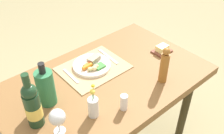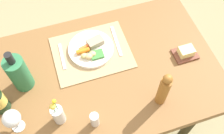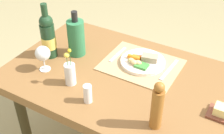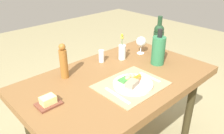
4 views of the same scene
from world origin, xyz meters
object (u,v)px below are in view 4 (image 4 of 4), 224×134
at_px(fork, 117,95).
at_px(pepper_mill, 64,62).
at_px(flower_vase, 122,51).
at_px(knife, 150,77).
at_px(dinner_plate, 132,83).
at_px(wine_bottle, 158,40).
at_px(wine_glass, 141,42).
at_px(butter_dish, 48,102).
at_px(dining_table, 118,87).
at_px(salt_shaker, 101,56).
at_px(cooler_bottle, 158,50).

relative_size(fork, pepper_mill, 0.88).
bearing_deg(flower_vase, knife, -103.94).
relative_size(dinner_plate, wine_bottle, 0.77).
xyz_separation_m(knife, flower_vase, (0.09, 0.35, 0.06)).
height_order(dinner_plate, pepper_mill, pepper_mill).
xyz_separation_m(wine_glass, butter_dish, (-0.93, -0.13, -0.08)).
xyz_separation_m(dinner_plate, pepper_mill, (-0.25, 0.39, 0.10)).
bearing_deg(pepper_mill, dining_table, -43.02).
height_order(knife, salt_shaker, salt_shaker).
bearing_deg(dining_table, butter_dish, 175.87).
bearing_deg(pepper_mill, dinner_plate, -57.93).
relative_size(dining_table, knife, 7.62).
distance_m(dining_table, knife, 0.23).
bearing_deg(cooler_bottle, wine_bottle, 37.71).
xyz_separation_m(dinner_plate, flower_vase, (0.25, 0.34, 0.05)).
height_order(fork, cooler_bottle, cooler_bottle).
relative_size(flower_vase, salt_shaker, 2.20).
relative_size(cooler_bottle, butter_dish, 2.10).
bearing_deg(flower_vase, salt_shaker, 155.28).
xyz_separation_m(cooler_bottle, butter_dish, (-0.87, 0.09, -0.09)).
height_order(dinner_plate, butter_dish, dinner_plate).
height_order(dining_table, butter_dish, butter_dish).
height_order(pepper_mill, cooler_bottle, cooler_bottle).
height_order(flower_vase, pepper_mill, pepper_mill).
bearing_deg(salt_shaker, dinner_plate, -103.18).
relative_size(flower_vase, cooler_bottle, 0.78).
bearing_deg(knife, wine_bottle, 32.19).
xyz_separation_m(knife, pepper_mill, (-0.41, 0.40, 0.11)).
height_order(dining_table, wine_bottle, wine_bottle).
bearing_deg(fork, flower_vase, 45.04).
bearing_deg(wine_bottle, knife, -150.04).
bearing_deg(flower_vase, dinner_plate, -126.54).
bearing_deg(dinner_plate, salt_shaker, 76.82).
xyz_separation_m(fork, pepper_mill, (-0.09, 0.41, 0.11)).
relative_size(dining_table, fork, 6.15).
xyz_separation_m(dining_table, flower_vase, (0.23, 0.19, 0.15)).
relative_size(salt_shaker, cooler_bottle, 0.35).
height_order(pepper_mill, wine_bottle, wine_bottle).
height_order(wine_bottle, cooler_bottle, wine_bottle).
bearing_deg(butter_dish, wine_glass, 7.69).
height_order(knife, wine_bottle, wine_bottle).
distance_m(dining_table, fork, 0.25).
distance_m(dinner_plate, wine_glass, 0.55).
bearing_deg(fork, dinner_plate, 10.41).
distance_m(salt_shaker, pepper_mill, 0.35).
bearing_deg(knife, salt_shaker, 101.50).
relative_size(flower_vase, butter_dish, 1.63).
height_order(knife, pepper_mill, pepper_mill).
height_order(flower_vase, cooler_bottle, cooler_bottle).
bearing_deg(flower_vase, fork, -138.59).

